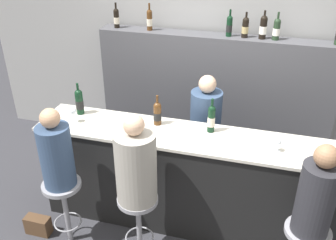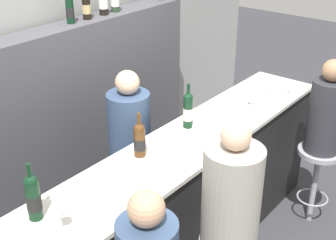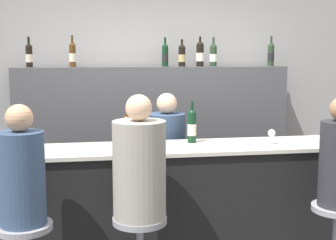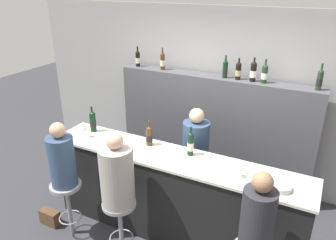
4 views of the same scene
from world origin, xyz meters
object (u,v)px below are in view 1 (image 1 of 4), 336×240
at_px(wine_bottle_backbar_5, 277,29).
at_px(guest_seated_left, 56,153).
at_px(wine_bottle_backbar_3, 245,27).
at_px(bartender, 204,141).
at_px(guest_seated_right, 317,196).
at_px(wine_bottle_counter_1, 157,113).
at_px(wine_bottle_backbar_0, 116,18).
at_px(wine_bottle_backbar_4, 263,27).
at_px(guest_seated_middle, 136,165).
at_px(metal_bowl, 326,158).
at_px(bar_stool_left, 64,197).
at_px(wine_bottle_counter_2, 211,118).
at_px(bar_stool_middle, 138,211).
at_px(wine_bottle_backbar_2, 229,26).
at_px(wine_glass_1, 278,143).
at_px(wine_bottle_backbar_1, 150,20).
at_px(wine_glass_0, 73,112).
at_px(wine_bottle_counter_0, 79,101).
at_px(handbag, 38,225).

distance_m(wine_bottle_backbar_5, guest_seated_left, 2.70).
xyz_separation_m(wine_bottle_backbar_3, bartender, (-0.28, -0.72, -1.13)).
bearing_deg(guest_seated_right, guest_seated_left, 180.00).
relative_size(wine_bottle_counter_1, wine_bottle_backbar_0, 1.03).
distance_m(wine_bottle_backbar_0, wine_bottle_backbar_5, 1.91).
height_order(wine_bottle_counter_1, wine_bottle_backbar_4, wine_bottle_backbar_4).
height_order(guest_seated_middle, guest_seated_right, guest_seated_middle).
relative_size(metal_bowl, bar_stool_left, 0.29).
relative_size(wine_bottle_backbar_3, wine_bottle_backbar_5, 0.93).
xyz_separation_m(wine_bottle_counter_2, bar_stool_middle, (-0.51, -0.70, -0.66)).
bearing_deg(guest_seated_right, wine_bottle_backbar_0, 140.91).
bearing_deg(wine_bottle_backbar_0, wine_bottle_backbar_2, 0.00).
bearing_deg(wine_glass_1, wine_bottle_backbar_1, 139.24).
relative_size(wine_glass_0, guest_seated_right, 0.20).
xyz_separation_m(wine_bottle_counter_1, wine_bottle_backbar_1, (-0.45, 1.20, 0.60)).
bearing_deg(wine_bottle_backbar_2, wine_bottle_backbar_4, -0.00).
relative_size(wine_bottle_counter_0, wine_glass_1, 2.76).
height_order(wine_bottle_backbar_2, metal_bowl, wine_bottle_backbar_2).
height_order(wine_bottle_backbar_0, wine_bottle_backbar_3, wine_bottle_backbar_0).
height_order(wine_bottle_backbar_4, bar_stool_middle, wine_bottle_backbar_4).
bearing_deg(wine_bottle_backbar_4, wine_bottle_counter_1, -126.37).
height_order(wine_bottle_counter_1, guest_seated_middle, guest_seated_middle).
bearing_deg(wine_bottle_backbar_3, wine_bottle_backbar_5, 0.00).
bearing_deg(wine_bottle_backbar_3, wine_bottle_counter_2, -97.22).
distance_m(wine_bottle_backbar_1, handbag, 2.64).
xyz_separation_m(wine_bottle_backbar_2, wine_bottle_backbar_4, (0.38, -0.00, 0.01)).
height_order(metal_bowl, bar_stool_left, metal_bowl).
bearing_deg(handbag, guest_seated_middle, 0.00).
relative_size(wine_bottle_counter_2, wine_bottle_backbar_3, 1.21).
distance_m(guest_seated_left, guest_seated_middle, 0.75).
height_order(wine_bottle_backbar_4, bar_stool_left, wine_bottle_backbar_4).
distance_m(wine_bottle_counter_2, handbag, 2.10).
distance_m(wine_bottle_backbar_2, wine_bottle_backbar_4, 0.38).
relative_size(wine_bottle_backbar_1, bar_stool_left, 0.44).
height_order(wine_bottle_counter_0, guest_seated_middle, guest_seated_middle).
relative_size(wine_bottle_backbar_5, bartender, 0.21).
bearing_deg(wine_bottle_counter_1, guest_seated_middle, -88.15).
height_order(bar_stool_left, bartender, bartender).
bearing_deg(guest_seated_left, wine_glass_1, 15.38).
distance_m(wine_glass_0, bar_stool_left, 0.83).
height_order(wine_bottle_backbar_4, bartender, wine_bottle_backbar_4).
bearing_deg(bar_stool_middle, wine_bottle_backbar_2, 75.77).
relative_size(wine_bottle_counter_1, metal_bowl, 1.48).
distance_m(wine_bottle_backbar_0, wine_bottle_backbar_1, 0.43).
relative_size(guest_seated_middle, bartender, 0.57).
distance_m(wine_bottle_backbar_4, handbag, 3.24).
distance_m(wine_bottle_counter_0, wine_bottle_backbar_2, 1.89).
distance_m(wine_bottle_backbar_3, metal_bowl, 1.80).
bearing_deg(wine_bottle_counter_2, wine_bottle_counter_0, 180.00).
relative_size(wine_bottle_counter_0, wine_bottle_backbar_1, 1.06).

